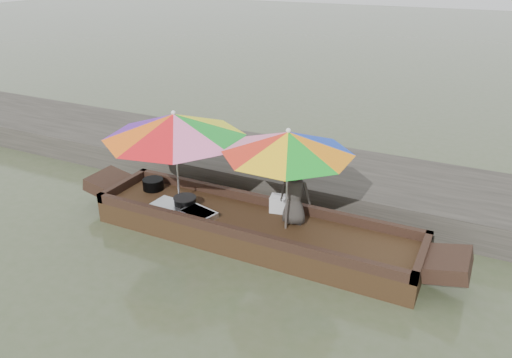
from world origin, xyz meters
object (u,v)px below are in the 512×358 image
at_px(cooking_pot, 153,184).
at_px(tray_scallop, 170,205).
at_px(boat_hull, 253,230).
at_px(tray_crayfish, 198,214).
at_px(umbrella_bow, 177,158).
at_px(umbrella_stern, 287,181).
at_px(vendor, 295,194).
at_px(supply_bag, 279,204).
at_px(charcoal_grill, 185,203).

distance_m(cooking_pot, tray_scallop, 0.76).
distance_m(boat_hull, tray_crayfish, 0.88).
bearing_deg(umbrella_bow, umbrella_stern, 0.00).
bearing_deg(umbrella_stern, cooking_pot, 175.01).
height_order(boat_hull, vendor, vendor).
bearing_deg(umbrella_stern, boat_hull, 180.00).
bearing_deg(supply_bag, tray_crayfish, -145.07).
bearing_deg(vendor, tray_scallop, 1.98).
relative_size(tray_crayfish, supply_bag, 1.91).
height_order(boat_hull, umbrella_bow, umbrella_bow).
relative_size(cooking_pot, tray_scallop, 0.66).
distance_m(tray_crayfish, umbrella_stern, 1.56).
height_order(tray_crayfish, umbrella_stern, umbrella_stern).
bearing_deg(tray_crayfish, supply_bag, 34.93).
height_order(tray_scallop, supply_bag, supply_bag).
xyz_separation_m(tray_scallop, charcoal_grill, (0.24, 0.09, 0.05)).
distance_m(umbrella_bow, umbrella_stern, 1.89).
height_order(cooking_pot, tray_crayfish, cooking_pot).
distance_m(cooking_pot, vendor, 2.65).
bearing_deg(tray_scallop, cooking_pot, 146.89).
height_order(boat_hull, umbrella_stern, umbrella_stern).
relative_size(charcoal_grill, vendor, 0.36).
height_order(charcoal_grill, supply_bag, supply_bag).
bearing_deg(supply_bag, umbrella_bow, -164.11).
xyz_separation_m(boat_hull, umbrella_bow, (-1.34, 0.00, 0.95)).
xyz_separation_m(charcoal_grill, vendor, (1.75, 0.31, 0.40)).
height_order(supply_bag, vendor, vendor).
bearing_deg(cooking_pot, umbrella_stern, -4.99).
bearing_deg(charcoal_grill, boat_hull, 4.89).
distance_m(tray_crayfish, umbrella_bow, 0.95).
distance_m(charcoal_grill, supply_bag, 1.51).
bearing_deg(charcoal_grill, umbrella_bow, 150.62).
relative_size(boat_hull, charcoal_grill, 14.75).
height_order(cooking_pot, supply_bag, supply_bag).
distance_m(charcoal_grill, umbrella_stern, 1.85).
height_order(supply_bag, umbrella_bow, umbrella_bow).
height_order(tray_crayfish, charcoal_grill, charcoal_grill).
distance_m(boat_hull, cooking_pot, 2.07).
height_order(cooking_pot, vendor, vendor).
relative_size(charcoal_grill, supply_bag, 1.23).
bearing_deg(cooking_pot, tray_scallop, -33.11).
xyz_separation_m(tray_crayfish, charcoal_grill, (-0.36, 0.18, 0.04)).
xyz_separation_m(vendor, umbrella_bow, (-1.93, -0.21, 0.29)).
bearing_deg(umbrella_stern, umbrella_bow, 180.00).
bearing_deg(supply_bag, charcoal_grill, -158.61).
bearing_deg(charcoal_grill, tray_crayfish, -26.57).
xyz_separation_m(tray_scallop, umbrella_stern, (1.95, 0.19, 0.74)).
bearing_deg(tray_crayfish, charcoal_grill, 153.43).
bearing_deg(tray_scallop, umbrella_bow, 71.93).
xyz_separation_m(boat_hull, vendor, (0.58, 0.21, 0.66)).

